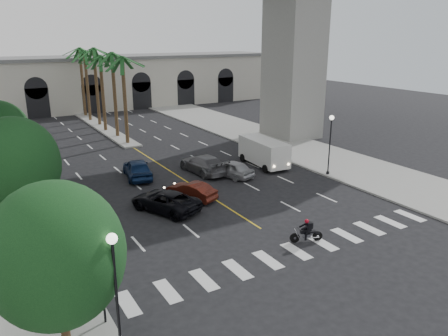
{
  "coord_description": "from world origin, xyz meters",
  "views": [
    {
      "loc": [
        -15.03,
        -18.75,
        11.92
      ],
      "look_at": [
        -0.38,
        6.0,
        3.07
      ],
      "focal_mm": 35.0,
      "sensor_mm": 36.0,
      "label": 1
    }
  ],
  "objects_px": {
    "traffic_signal_far": "(78,236)",
    "car_a": "(231,169)",
    "lamp_post_right": "(330,140)",
    "traffic_signal_near": "(101,273)",
    "lamp_post_left_near": "(116,287)",
    "car_d": "(203,164)",
    "cargo_van": "(264,151)",
    "motorcycle_rider": "(307,231)",
    "car_e": "(137,169)",
    "car_c": "(165,201)",
    "car_b": "(191,191)",
    "lamp_post_left_far": "(31,154)"
  },
  "relations": [
    {
      "from": "lamp_post_left_near",
      "to": "cargo_van",
      "type": "bearing_deg",
      "value": 42.93
    },
    {
      "from": "car_d",
      "to": "car_e",
      "type": "distance_m",
      "value": 5.81
    },
    {
      "from": "lamp_post_left_near",
      "to": "car_d",
      "type": "distance_m",
      "value": 23.85
    },
    {
      "from": "car_a",
      "to": "cargo_van",
      "type": "height_order",
      "value": "cargo_van"
    },
    {
      "from": "lamp_post_left_near",
      "to": "motorcycle_rider",
      "type": "bearing_deg",
      "value": 17.99
    },
    {
      "from": "cargo_van",
      "to": "car_b",
      "type": "bearing_deg",
      "value": -152.26
    },
    {
      "from": "lamp_post_left_near",
      "to": "traffic_signal_far",
      "type": "xyz_separation_m",
      "value": [
        0.1,
        6.5,
        -0.71
      ]
    },
    {
      "from": "lamp_post_left_near",
      "to": "car_c",
      "type": "bearing_deg",
      "value": 60.33
    },
    {
      "from": "lamp_post_left_near",
      "to": "lamp_post_left_far",
      "type": "height_order",
      "value": "same"
    },
    {
      "from": "lamp_post_right",
      "to": "traffic_signal_near",
      "type": "relative_size",
      "value": 1.47
    },
    {
      "from": "traffic_signal_far",
      "to": "cargo_van",
      "type": "relative_size",
      "value": 0.61
    },
    {
      "from": "traffic_signal_near",
      "to": "traffic_signal_far",
      "type": "height_order",
      "value": "same"
    },
    {
      "from": "traffic_signal_near",
      "to": "motorcycle_rider",
      "type": "relative_size",
      "value": 1.89
    },
    {
      "from": "traffic_signal_far",
      "to": "car_a",
      "type": "height_order",
      "value": "traffic_signal_far"
    },
    {
      "from": "traffic_signal_near",
      "to": "traffic_signal_far",
      "type": "bearing_deg",
      "value": 90.0
    },
    {
      "from": "motorcycle_rider",
      "to": "car_b",
      "type": "height_order",
      "value": "motorcycle_rider"
    },
    {
      "from": "lamp_post_left_far",
      "to": "traffic_signal_far",
      "type": "bearing_deg",
      "value": -89.6
    },
    {
      "from": "cargo_van",
      "to": "motorcycle_rider",
      "type": "bearing_deg",
      "value": -112.58
    },
    {
      "from": "lamp_post_right",
      "to": "traffic_signal_far",
      "type": "relative_size",
      "value": 1.47
    },
    {
      "from": "car_e",
      "to": "car_c",
      "type": "bearing_deg",
      "value": 94.01
    },
    {
      "from": "lamp_post_right",
      "to": "traffic_signal_near",
      "type": "height_order",
      "value": "lamp_post_right"
    },
    {
      "from": "lamp_post_left_far",
      "to": "car_a",
      "type": "distance_m",
      "value": 16.03
    },
    {
      "from": "motorcycle_rider",
      "to": "cargo_van",
      "type": "bearing_deg",
      "value": 84.81
    },
    {
      "from": "traffic_signal_far",
      "to": "car_a",
      "type": "xyz_separation_m",
      "value": [
        15.23,
        10.56,
        -1.78
      ]
    },
    {
      "from": "lamp_post_left_far",
      "to": "traffic_signal_far",
      "type": "xyz_separation_m",
      "value": [
        0.1,
        -14.5,
        -0.71
      ]
    },
    {
      "from": "cargo_van",
      "to": "lamp_post_right",
      "type": "bearing_deg",
      "value": -56.38
    },
    {
      "from": "lamp_post_right",
      "to": "car_c",
      "type": "height_order",
      "value": "lamp_post_right"
    },
    {
      "from": "lamp_post_left_far",
      "to": "car_c",
      "type": "relative_size",
      "value": 1.02
    },
    {
      "from": "car_a",
      "to": "cargo_van",
      "type": "bearing_deg",
      "value": 179.43
    },
    {
      "from": "car_b",
      "to": "motorcycle_rider",
      "type": "bearing_deg",
      "value": 82.46
    },
    {
      "from": "motorcycle_rider",
      "to": "car_a",
      "type": "distance_m",
      "value": 13.18
    },
    {
      "from": "car_d",
      "to": "lamp_post_left_near",
      "type": "bearing_deg",
      "value": 50.25
    },
    {
      "from": "motorcycle_rider",
      "to": "car_d",
      "type": "distance_m",
      "value": 15.21
    },
    {
      "from": "lamp_post_left_near",
      "to": "car_b",
      "type": "bearing_deg",
      "value": 54.6
    },
    {
      "from": "car_d",
      "to": "car_e",
      "type": "xyz_separation_m",
      "value": [
        -5.6,
        1.56,
        0.04
      ]
    },
    {
      "from": "lamp_post_right",
      "to": "motorcycle_rider",
      "type": "distance_m",
      "value": 13.65
    },
    {
      "from": "traffic_signal_near",
      "to": "traffic_signal_far",
      "type": "relative_size",
      "value": 1.0
    },
    {
      "from": "traffic_signal_far",
      "to": "lamp_post_left_far",
      "type": "bearing_deg",
      "value": 90.4
    },
    {
      "from": "lamp_post_left_near",
      "to": "car_c",
      "type": "height_order",
      "value": "lamp_post_left_near"
    },
    {
      "from": "traffic_signal_far",
      "to": "motorcycle_rider",
      "type": "relative_size",
      "value": 1.89
    },
    {
      "from": "traffic_signal_far",
      "to": "car_c",
      "type": "relative_size",
      "value": 0.69
    },
    {
      "from": "car_a",
      "to": "cargo_van",
      "type": "relative_size",
      "value": 0.72
    },
    {
      "from": "lamp_post_left_near",
      "to": "cargo_van",
      "type": "height_order",
      "value": "lamp_post_left_near"
    },
    {
      "from": "lamp_post_right",
      "to": "traffic_signal_near",
      "type": "bearing_deg",
      "value": -155.18
    },
    {
      "from": "lamp_post_left_near",
      "to": "traffic_signal_far",
      "type": "bearing_deg",
      "value": 89.12
    },
    {
      "from": "traffic_signal_far",
      "to": "car_d",
      "type": "distance_m",
      "value": 18.83
    },
    {
      "from": "lamp_post_right",
      "to": "car_c",
      "type": "bearing_deg",
      "value": -179.58
    },
    {
      "from": "lamp_post_left_near",
      "to": "cargo_van",
      "type": "distance_m",
      "value": 26.98
    },
    {
      "from": "traffic_signal_near",
      "to": "motorcycle_rider",
      "type": "height_order",
      "value": "traffic_signal_near"
    },
    {
      "from": "lamp_post_left_far",
      "to": "motorcycle_rider",
      "type": "xyz_separation_m",
      "value": [
        12.74,
        -16.86,
        -2.56
      ]
    }
  ]
}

